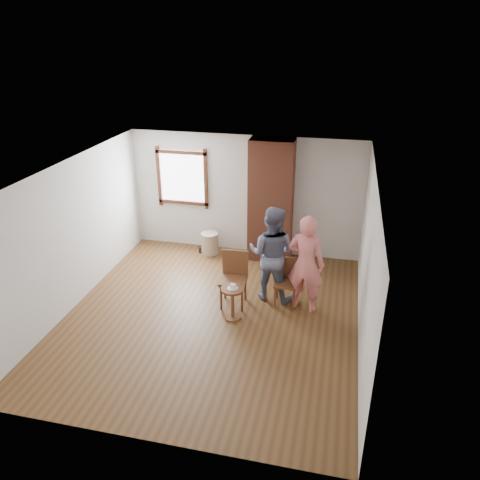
{
  "coord_description": "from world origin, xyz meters",
  "views": [
    {
      "loc": [
        2.02,
        -6.56,
        4.64
      ],
      "look_at": [
        0.33,
        0.8,
        1.15
      ],
      "focal_mm": 35.0,
      "sensor_mm": 36.0,
      "label": 1
    }
  ],
  "objects_px": {
    "dining_chair_left": "(234,275)",
    "person_pink": "(306,264)",
    "dining_chair_right": "(286,279)",
    "stoneware_crock": "(210,243)",
    "man": "(272,254)",
    "side_table": "(233,298)"
  },
  "relations": [
    {
      "from": "person_pink",
      "to": "dining_chair_right",
      "type": "bearing_deg",
      "value": -11.17
    },
    {
      "from": "dining_chair_left",
      "to": "person_pink",
      "type": "height_order",
      "value": "person_pink"
    },
    {
      "from": "man",
      "to": "person_pink",
      "type": "xyz_separation_m",
      "value": [
        0.63,
        -0.25,
        -0.0
      ]
    },
    {
      "from": "dining_chair_left",
      "to": "person_pink",
      "type": "distance_m",
      "value": 1.3
    },
    {
      "from": "dining_chair_right",
      "to": "person_pink",
      "type": "xyz_separation_m",
      "value": [
        0.34,
        -0.13,
        0.41
      ]
    },
    {
      "from": "stoneware_crock",
      "to": "person_pink",
      "type": "distance_m",
      "value": 2.93
    },
    {
      "from": "person_pink",
      "to": "dining_chair_left",
      "type": "bearing_deg",
      "value": 14.24
    },
    {
      "from": "stoneware_crock",
      "to": "person_pink",
      "type": "height_order",
      "value": "person_pink"
    },
    {
      "from": "dining_chair_left",
      "to": "side_table",
      "type": "height_order",
      "value": "dining_chair_left"
    },
    {
      "from": "dining_chair_right",
      "to": "stoneware_crock",
      "type": "bearing_deg",
      "value": 137.93
    },
    {
      "from": "stoneware_crock",
      "to": "man",
      "type": "bearing_deg",
      "value": -43.07
    },
    {
      "from": "dining_chair_right",
      "to": "side_table",
      "type": "distance_m",
      "value": 1.1
    },
    {
      "from": "side_table",
      "to": "person_pink",
      "type": "bearing_deg",
      "value": 27.26
    },
    {
      "from": "man",
      "to": "person_pink",
      "type": "bearing_deg",
      "value": 166.45
    },
    {
      "from": "stoneware_crock",
      "to": "dining_chair_left",
      "type": "xyz_separation_m",
      "value": [
        1.0,
        -1.85,
        0.32
      ]
    },
    {
      "from": "stoneware_crock",
      "to": "dining_chair_right",
      "type": "distance_m",
      "value": 2.53
    },
    {
      "from": "dining_chair_left",
      "to": "person_pink",
      "type": "xyz_separation_m",
      "value": [
        1.25,
        0.09,
        0.34
      ]
    },
    {
      "from": "person_pink",
      "to": "stoneware_crock",
      "type": "bearing_deg",
      "value": -27.66
    },
    {
      "from": "side_table",
      "to": "man",
      "type": "distance_m",
      "value": 1.11
    },
    {
      "from": "dining_chair_right",
      "to": "man",
      "type": "distance_m",
      "value": 0.52
    },
    {
      "from": "side_table",
      "to": "person_pink",
      "type": "height_order",
      "value": "person_pink"
    },
    {
      "from": "side_table",
      "to": "person_pink",
      "type": "distance_m",
      "value": 1.39
    }
  ]
}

